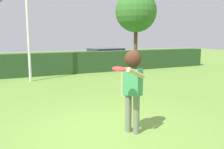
# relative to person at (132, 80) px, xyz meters

# --- Properties ---
(ground_plane) EXTENTS (60.00, 60.00, 0.00)m
(ground_plane) POSITION_rel_person_xyz_m (-0.40, 0.24, -1.17)
(ground_plane) COLOR olive
(person) EXTENTS (0.61, 0.78, 1.80)m
(person) POSITION_rel_person_xyz_m (0.00, 0.00, 0.00)
(person) COLOR slate
(person) RESTS_ON ground
(frisbee) EXTENTS (0.27, 0.27, 0.06)m
(frisbee) POSITION_rel_person_xyz_m (-0.49, -0.33, 0.31)
(frisbee) COLOR red
(lamppost) EXTENTS (0.24, 0.24, 5.61)m
(lamppost) POSITION_rel_person_xyz_m (-1.02, 7.54, 1.95)
(lamppost) COLOR silver
(lamppost) RESTS_ON ground
(hedge_row) EXTENTS (22.50, 0.90, 1.19)m
(hedge_row) POSITION_rel_person_xyz_m (-0.40, 9.21, -0.57)
(hedge_row) COLOR #2A4824
(hedge_row) RESTS_ON ground
(parked_car_green) EXTENTS (4.34, 2.13, 1.25)m
(parked_car_green) POSITION_rel_person_xyz_m (4.63, 11.38, -0.48)
(parked_car_green) COLOR #1E6633
(parked_car_green) RESTS_ON ground
(willow_tree) EXTENTS (3.54, 3.54, 5.93)m
(willow_tree) POSITION_rel_person_xyz_m (8.88, 14.40, 2.98)
(willow_tree) COLOR brown
(willow_tree) RESTS_ON ground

